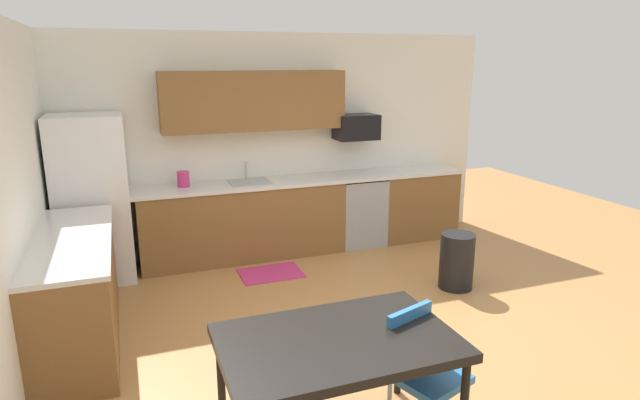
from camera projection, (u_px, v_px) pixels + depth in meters
ground_plane at (359, 335)px, 4.74m from camera, size 12.00×12.00×0.00m
wall_back at (275, 143)px, 6.80m from camera, size 5.80×0.10×2.70m
cabinet_run_back at (244, 222)px, 6.53m from camera, size 2.47×0.60×0.90m
cabinet_run_back_right at (413, 204)px, 7.34m from camera, size 1.08×0.60×0.90m
cabinet_run_left at (77, 291)px, 4.57m from camera, size 0.60×2.00×0.90m
countertop_back at (283, 181)px, 6.59m from camera, size 4.80×0.64×0.04m
countertop_left at (70, 239)px, 4.45m from camera, size 0.64×2.00×0.04m
upper_cabinets_back at (254, 101)px, 6.36m from camera, size 2.20×0.34×0.70m
refrigerator at (92, 199)px, 5.78m from camera, size 0.76×0.70×1.82m
oven_range at (358, 210)px, 7.05m from camera, size 0.60×0.60×0.91m
microwave at (356, 127)px, 6.87m from camera, size 0.54×0.36×0.32m
sink_basin at (250, 187)px, 6.45m from camera, size 0.48×0.40×0.14m
sink_faucet at (246, 171)px, 6.58m from camera, size 0.02×0.02×0.24m
dining_table at (338, 347)px, 3.18m from camera, size 1.40×0.90×0.77m
chair_near_table at (421, 364)px, 3.37m from camera, size 0.51×0.51×0.85m
trash_bin at (457, 261)px, 5.67m from camera, size 0.36×0.36×0.60m
floor_mat at (271, 273)px, 6.11m from camera, size 0.70×0.50×0.01m
kettle at (183, 180)px, 6.20m from camera, size 0.14×0.14×0.20m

